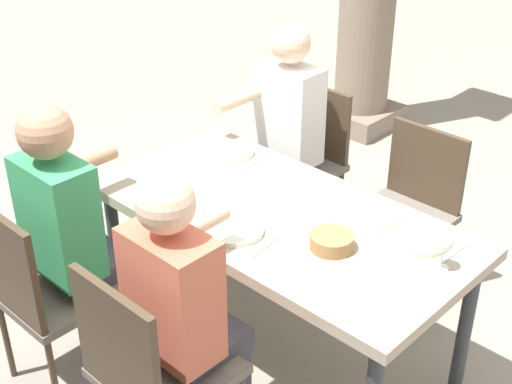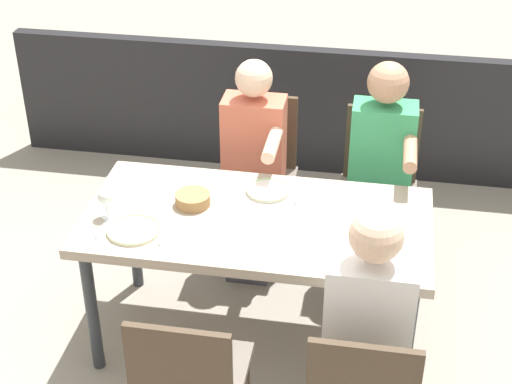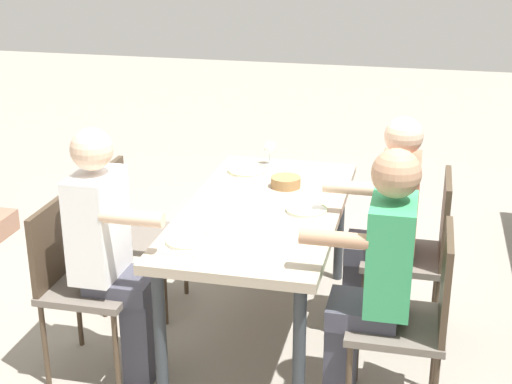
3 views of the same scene
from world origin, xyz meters
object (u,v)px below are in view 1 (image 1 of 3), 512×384
Objects in this scene: wine_glass_2 at (444,243)px; bread_basket at (332,242)px; chair_west_south at (40,287)px; chair_mid_north at (410,203)px; diner_guest_third at (280,139)px; chair_west_north at (303,155)px; plate_1 at (237,231)px; dining_table at (279,227)px; plate_2 at (418,239)px; chair_mid_south at (148,367)px; plate_0 at (232,152)px; diner_man_white at (187,313)px; diner_woman_green at (75,234)px.

wine_glass_2 is 0.42m from bread_basket.
chair_west_south is 6.15× the size of wine_glass_2.
chair_mid_north is at bearing 101.90° from bread_basket.
diner_guest_third is 7.68× the size of bread_basket.
chair_west_north is 4.11× the size of plate_1.
dining_table is 1.77× the size of chair_west_south.
plate_2 is at bearing -56.84° from chair_mid_north.
plate_1 is at bearing -152.57° from bread_basket.
bread_basket is at bearing 41.22° from chair_west_south.
chair_mid_south is (-0.00, -1.67, 0.05)m from chair_mid_north.
chair_west_north is at bearing 134.88° from bread_basket.
dining_table is 7.54× the size of plate_1.
chair_mid_north is at bearing 128.17° from wine_glass_2.
chair_west_north is at bearing 150.42° from wine_glass_2.
plate_0 is (-0.67, 1.08, 0.22)m from chair_mid_south.
chair_west_south is at bearing -138.78° from bread_basket.
dining_table is 1.31× the size of diner_man_white.
plate_1 is at bearing 36.52° from diner_woman_green.
chair_west_south is at bearing -164.44° from diner_man_white.
chair_mid_north is at bearing 80.55° from dining_table.
chair_west_north is 0.26m from diner_guest_third.
diner_guest_third reaches higher than dining_table.
chair_west_south reaches higher than wine_glass_2.
diner_woman_green is at bearing -142.20° from plate_2.
bread_basket is (-0.38, -0.17, -0.08)m from wine_glass_2.
chair_west_south is at bearing -112.74° from chair_mid_north.
chair_west_south is at bearing -89.89° from diner_guest_third.
wine_glass_2 is (1.26, -0.72, 0.34)m from chair_west_north.
bread_basket is at bearing 76.40° from chair_mid_south.
dining_table is at bearing 99.39° from chair_mid_south.
plate_2 is (0.41, 0.86, 0.09)m from diner_man_white.
chair_mid_south is (0.70, 0.00, 0.02)m from chair_west_south.
chair_mid_north is (0.70, 0.00, -0.03)m from chair_west_north.
wine_glass_2 is at bearing 36.99° from chair_west_south.
plate_2 is at bearing 148.06° from wine_glass_2.
plate_1 is 0.72m from plate_2.
chair_mid_north is 5.13× the size of bread_basket.
chair_west_south is 1.81m from chair_mid_north.
diner_man_white is at bearing -78.12° from dining_table.
bread_basket is (0.89, -0.89, 0.26)m from chair_west_north.
chair_west_south is 4.23× the size of plate_0.
chair_west_north is at bearing 112.75° from chair_mid_south.
chair_mid_north is 1.48m from diner_man_white.
diner_man_white is 0.97m from wine_glass_2.
plate_2 is (0.40, 1.05, 0.22)m from chair_mid_south.
diner_guest_third is (-0.00, 1.47, 0.16)m from chair_west_south.
diner_woman_green is 1.03× the size of diner_man_white.
diner_man_white reaches higher than chair_west_south.
chair_mid_south is 0.73× the size of diner_guest_third.
plate_1 is (0.52, -0.48, 0.00)m from plate_0.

